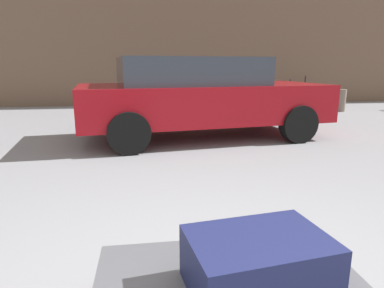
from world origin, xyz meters
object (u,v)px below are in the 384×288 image
Objects in this scene: bollard_kerb_near at (258,102)px; bollard_kerb_far at (342,101)px; bollard_kerb_mid at (309,101)px; suitcase_navy_stacked_top at (258,263)px; parked_car at (200,96)px; bicycle_leaning at (294,94)px.

bollard_kerb_near is 2.49m from bollard_kerb_far.
suitcase_navy_stacked_top is at bearing -118.46° from bollard_kerb_mid.
bollard_kerb_far is (2.49, 0.00, 0.00)m from bollard_kerb_near.
parked_car is 3.66m from bollard_kerb_near.
parked_car is 5.49m from bollard_kerb_far.
bollard_kerb_mid is at bearing 53.68° from suitcase_navy_stacked_top.
bicycle_leaning is at bearing 80.08° from bollard_kerb_mid.
parked_car reaches higher than bollard_kerb_far.
parked_car is 7.16× the size of bollard_kerb_near.
parked_car reaches higher than suitcase_navy_stacked_top.
bollard_kerb_mid is (-0.27, -1.53, -0.06)m from bicycle_leaning.
bicycle_leaning is 2.68× the size of bollard_kerb_near.
bicycle_leaning is 2.68× the size of bollard_kerb_mid.
bollard_kerb_mid is 1.01m from bollard_kerb_far.
bollard_kerb_mid is at bearing 39.34° from parked_car.
bollard_kerb_mid is (3.60, 2.95, -0.45)m from parked_car.
bicycle_leaning reaches higher than bollard_kerb_mid.
bollard_kerb_mid and bollard_kerb_far have the same top height.
bollard_kerb_near and bollard_kerb_far have the same top height.
bollard_kerb_mid is at bearing -99.92° from bicycle_leaning.
bicycle_leaning is (4.40, 9.15, -0.09)m from suitcase_navy_stacked_top.
bicycle_leaning is at bearing 41.10° from bollard_kerb_near.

